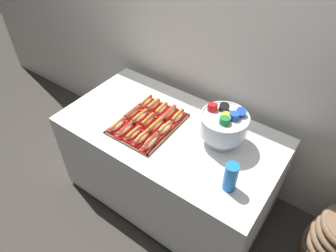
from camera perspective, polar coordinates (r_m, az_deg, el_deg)
name	(u,v)px	position (r m, az deg, el deg)	size (l,w,h in m)	color
ground_plane	(169,193)	(2.82, 0.27, -12.47)	(10.00, 10.00, 0.00)	#38332D
back_wall	(216,34)	(2.35, 8.99, 16.58)	(6.00, 0.10, 2.60)	silver
buffet_table	(170,163)	(2.49, 0.30, -6.92)	(1.62, 0.88, 0.79)	white
serving_tray	(148,124)	(2.25, -3.76, 0.40)	(0.41, 0.53, 0.01)	#56331E
hot_dog_0	(117,125)	(2.22, -9.47, 0.14)	(0.07, 0.16, 0.06)	#B21414
hot_dog_1	(125,130)	(2.18, -8.01, -0.66)	(0.06, 0.18, 0.06)	#B21414
hot_dog_2	(133,134)	(2.14, -6.50, -1.44)	(0.07, 0.16, 0.06)	#B21414
hot_dog_3	(142,138)	(2.10, -4.95, -2.22)	(0.07, 0.17, 0.06)	#B21414
hot_dog_4	(150,142)	(2.07, -3.33, -3.08)	(0.08, 0.18, 0.06)	red
hot_dog_5	(132,113)	(2.31, -6.73, 2.40)	(0.06, 0.17, 0.06)	red
hot_dog_6	(140,117)	(2.27, -5.28, 1.68)	(0.07, 0.18, 0.06)	#B21414
hot_dog_7	(148,121)	(2.23, -3.79, 1.00)	(0.06, 0.15, 0.06)	red
hot_dog_8	(156,125)	(2.20, -2.25, 0.21)	(0.06, 0.18, 0.06)	red
hot_dog_9	(164,129)	(2.16, -0.66, -0.51)	(0.07, 0.15, 0.06)	red
hot_dog_10	(146,102)	(2.40, -4.20, 4.47)	(0.07, 0.18, 0.06)	red
hot_dog_11	(153,105)	(2.36, -2.77, 3.89)	(0.06, 0.16, 0.07)	red
hot_dog_12	(161,109)	(2.33, -1.30, 3.13)	(0.07, 0.17, 0.06)	red
hot_dog_13	(169,113)	(2.30, 0.22, 2.48)	(0.06, 0.19, 0.06)	red
hot_dog_14	(177,117)	(2.27, 1.77, 1.76)	(0.08, 0.18, 0.06)	red
punch_bowl	(224,124)	(2.04, 10.44, 0.43)	(0.32, 0.32, 0.29)	silver
cup_stack	(230,177)	(1.82, 11.60, -9.33)	(0.08, 0.08, 0.20)	blue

